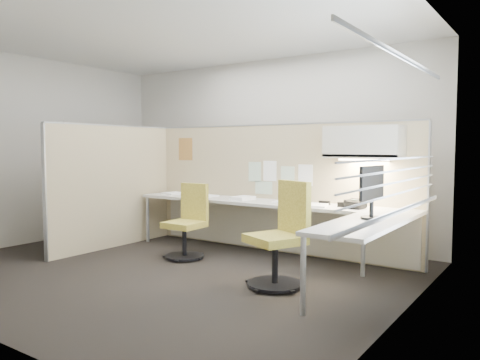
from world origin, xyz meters
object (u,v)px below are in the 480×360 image
Objects in this scene: monitor at (372,189)px; chair_left at (188,224)px; phone at (355,204)px; desk at (281,214)px; chair_right at (281,238)px.

chair_left is at bearing 94.04° from monitor.
monitor reaches higher than chair_left.
phone is at bearing 16.52° from chair_left.
monitor is (1.37, -0.59, 0.43)m from desk.
chair_right is 1.04m from monitor.
desk is 1.55m from monitor.
desk is 7.56× the size of monitor.
chair_right is 4.44× the size of phone.
chair_right is at bearing -15.45° from chair_left.
phone is at bearing 37.16° from monitor.
desk is at bearing -160.81° from phone.
chair_right is 1.17m from phone.
chair_left is at bearing -154.02° from desk.
monitor is at bearing -2.44° from chair_left.
monitor is at bearing 48.19° from chair_right.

